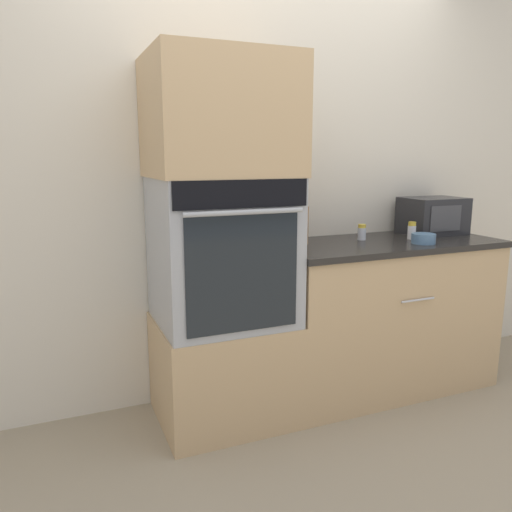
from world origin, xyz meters
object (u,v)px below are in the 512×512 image
bowl (423,239)px  microwave (433,216)px  condiment_jar_near (362,232)px  condiment_jar_mid (412,231)px  knife_block (295,224)px  wall_oven (222,251)px

bowl → microwave: bearing=41.8°
condiment_jar_near → bowl: bearing=-43.2°
condiment_jar_near → condiment_jar_mid: bearing=-18.2°
microwave → knife_block: (-0.97, 0.04, -0.01)m
bowl → condiment_jar_mid: bearing=76.4°
wall_oven → knife_block: size_ratio=2.89×
microwave → condiment_jar_near: 0.56m
bowl → condiment_jar_near: (-0.26, 0.24, 0.02)m
bowl → condiment_jar_mid: size_ratio=1.29×
wall_oven → bowl: 1.18m
condiment_jar_mid → condiment_jar_near: bearing=161.8°
wall_oven → microwave: 1.48m
bowl → condiment_jar_mid: (0.04, 0.15, 0.02)m
knife_block → condiment_jar_mid: bearing=-12.7°
wall_oven → bowl: size_ratio=5.52×
wall_oven → knife_block: 0.52m
knife_block → condiment_jar_near: size_ratio=2.77×
microwave → condiment_jar_mid: (-0.27, -0.12, -0.07)m
bowl → condiment_jar_near: bearing=136.8°
wall_oven → microwave: bearing=4.4°
microwave → bowl: size_ratio=2.79×
wall_oven → bowl: (1.17, -0.16, 0.01)m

